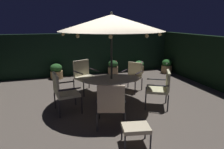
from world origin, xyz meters
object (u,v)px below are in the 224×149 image
at_px(ottoman_footrest, 136,129).
at_px(patio_chair_north, 84,74).
at_px(patio_dining_table, 112,84).
at_px(patio_chair_south, 133,75).
at_px(patio_chair_northeast, 63,90).
at_px(potted_plant_right_near, 113,67).
at_px(patio_chair_southeast, 161,86).
at_px(patio_umbrella, 112,23).
at_px(potted_plant_back_center, 56,71).
at_px(patio_chair_east, 111,103).
at_px(potted_plant_back_left, 139,67).
at_px(potted_plant_right_far, 167,66).

bearing_deg(ottoman_footrest, patio_chair_north, 96.82).
relative_size(patio_dining_table, patio_chair_south, 1.70).
xyz_separation_m(patio_chair_northeast, potted_plant_right_near, (2.40, 3.28, -0.28)).
height_order(patio_dining_table, patio_chair_southeast, patio_chair_southeast).
bearing_deg(patio_umbrella, patio_chair_north, 114.09).
bearing_deg(patio_chair_northeast, potted_plant_back_center, 90.62).
bearing_deg(patio_chair_north, patio_chair_east, -86.83).
height_order(patio_chair_east, ottoman_footrest, patio_chair_east).
distance_m(patio_chair_southeast, patio_chair_south, 1.54).
relative_size(patio_chair_south, potted_plant_right_near, 1.48).
bearing_deg(patio_chair_southeast, ottoman_footrest, -133.66).
xyz_separation_m(patio_chair_southeast, ottoman_footrest, (-1.38, -1.45, -0.25)).
distance_m(patio_chair_east, potted_plant_right_near, 4.65).
distance_m(patio_chair_north, potted_plant_back_center, 2.12).
relative_size(patio_dining_table, patio_chair_northeast, 1.54).
bearing_deg(patio_chair_northeast, patio_umbrella, 7.72).
relative_size(patio_chair_northeast, potted_plant_right_near, 1.64).
xyz_separation_m(patio_dining_table, patio_umbrella, (-0.00, 0.00, 1.69)).
bearing_deg(patio_chair_east, patio_chair_south, 56.47).
distance_m(patio_dining_table, patio_chair_southeast, 1.38).
xyz_separation_m(patio_umbrella, patio_chair_east, (-0.42, -1.32, -1.69)).
relative_size(patio_chair_southeast, potted_plant_back_center, 1.63).
distance_m(patio_chair_southeast, potted_plant_back_center, 4.64).
height_order(patio_dining_table, patio_chair_northeast, patio_chair_northeast).
xyz_separation_m(patio_dining_table, patio_chair_southeast, (1.22, -0.64, 0.00)).
height_order(patio_umbrella, potted_plant_right_near, patio_umbrella).
bearing_deg(ottoman_footrest, patio_chair_east, 108.52).
bearing_deg(patio_chair_southeast, patio_dining_table, 152.28).
bearing_deg(patio_chair_north, patio_umbrella, -65.91).
height_order(patio_chair_southeast, potted_plant_back_center, patio_chair_southeast).
height_order(patio_umbrella, patio_chair_southeast, patio_umbrella).
distance_m(patio_dining_table, patio_chair_south, 1.37).
height_order(patio_chair_north, ottoman_footrest, patio_chair_north).
height_order(patio_chair_east, potted_plant_back_center, patio_chair_east).
relative_size(potted_plant_back_center, potted_plant_back_left, 1.11).
bearing_deg(potted_plant_back_left, potted_plant_right_near, 178.29).
relative_size(patio_chair_north, patio_chair_southeast, 1.03).
bearing_deg(patio_chair_east, patio_chair_northeast, 129.84).
xyz_separation_m(patio_umbrella, patio_chair_south, (1.04, 0.89, -1.72)).
bearing_deg(potted_plant_right_near, patio_dining_table, -108.43).
xyz_separation_m(patio_umbrella, patio_chair_north, (-0.56, 1.26, -1.67)).
height_order(patio_chair_east, potted_plant_back_left, patio_chair_east).
bearing_deg(patio_chair_southeast, potted_plant_right_far, 55.44).
xyz_separation_m(patio_umbrella, patio_chair_southeast, (1.22, -0.64, -1.68)).
bearing_deg(patio_umbrella, patio_dining_table, -4.82).
relative_size(patio_dining_table, potted_plant_right_far, 2.59).
bearing_deg(patio_chair_south, patio_chair_northeast, -156.00).
height_order(patio_dining_table, ottoman_footrest, patio_dining_table).
bearing_deg(patio_chair_northeast, patio_chair_southeast, -9.98).
bearing_deg(potted_plant_right_near, potted_plant_right_far, -10.14).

